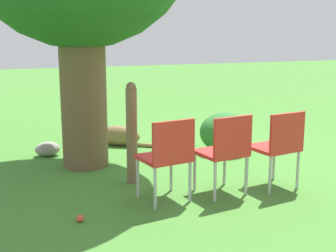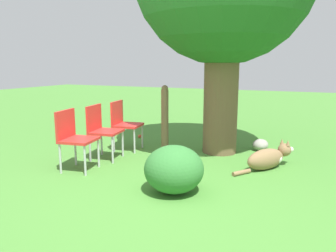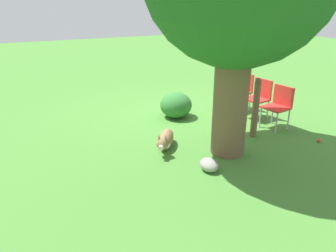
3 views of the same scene
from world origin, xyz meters
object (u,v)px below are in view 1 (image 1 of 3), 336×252
(dog, at_px, (114,135))
(red_chair_0, at_px, (278,144))
(red_chair_2, at_px, (167,154))
(fence_post, at_px, (132,133))
(red_chair_1, at_px, (225,149))
(tennis_ball, at_px, (80,218))

(dog, xyz_separation_m, red_chair_0, (-2.40, -1.15, 0.33))
(dog, xyz_separation_m, red_chair_2, (-2.37, 0.06, 0.33))
(fence_post, xyz_separation_m, red_chair_0, (-0.72, -1.36, -0.07))
(red_chair_1, xyz_separation_m, red_chair_2, (0.02, 0.60, 0.00))
(dog, height_order, tennis_ball, dog)
(fence_post, relative_size, tennis_ball, 16.11)
(red_chair_0, xyz_separation_m, tennis_ball, (-0.16, 2.08, -0.45))
(fence_post, xyz_separation_m, red_chair_1, (-0.70, -0.76, -0.07))
(dog, xyz_separation_m, red_chair_1, (-2.39, -0.55, 0.33))
(red_chair_0, xyz_separation_m, red_chair_1, (0.02, 0.60, 0.00))
(dog, height_order, fence_post, fence_post)
(dog, distance_m, red_chair_2, 2.39)
(dog, height_order, red_chair_1, red_chair_1)
(fence_post, bearing_deg, red_chair_2, -167.40)
(dog, bearing_deg, red_chair_2, 123.25)
(dog, height_order, red_chair_0, red_chair_0)
(red_chair_2, xyz_separation_m, tennis_ball, (-0.19, 0.88, -0.45))
(dog, xyz_separation_m, tennis_ball, (-2.57, 0.93, -0.12))
(red_chair_0, bearing_deg, red_chair_1, 78.96)
(red_chair_1, height_order, tennis_ball, red_chair_1)
(dog, bearing_deg, tennis_ball, 104.64)
(red_chair_2, bearing_deg, dog, -10.91)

